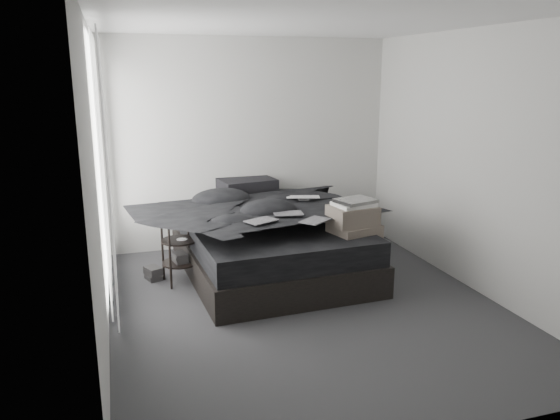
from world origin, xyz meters
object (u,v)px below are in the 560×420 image
object	(u,v)px
bed	(269,257)
box_lower	(352,268)
laptop	(303,192)
side_stand	(180,251)

from	to	relation	value
bed	box_lower	size ratio (longest dim) A/B	4.71
laptop	box_lower	distance (m)	1.05
laptop	box_lower	world-z (taller)	laptop
side_stand	box_lower	size ratio (longest dim) A/B	1.40
bed	laptop	size ratio (longest dim) A/B	6.24
laptop	box_lower	xyz separation A→B (m)	(0.28, -0.75, -0.68)
bed	box_lower	bearing A→B (deg)	-45.96
bed	laptop	xyz separation A→B (m)	(0.43, 0.08, 0.70)
side_stand	box_lower	world-z (taller)	side_stand
bed	side_stand	bearing A→B (deg)	-178.77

